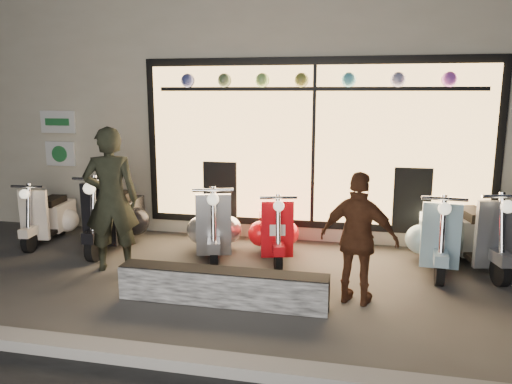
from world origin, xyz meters
TOP-DOWN VIEW (x-y plane):
  - ground at (0.00, 0.00)m, footprint 40.00×40.00m
  - kerb at (0.00, -2.00)m, footprint 40.00×0.25m
  - shop_building at (0.00, 4.98)m, footprint 10.20×6.23m
  - graffiti_barrier at (0.07, -0.65)m, footprint 2.39×0.28m
  - scooter_silver at (-0.55, 1.07)m, footprint 0.76×1.49m
  - scooter_red at (0.33, 1.17)m, footprint 0.66×1.37m
  - scooter_black at (-2.16, 1.17)m, footprint 0.57×1.60m
  - scooter_cream at (-3.34, 1.19)m, footprint 0.53×1.36m
  - scooter_blue at (2.59, 1.21)m, footprint 0.52×1.48m
  - scooter_grey at (3.08, 1.35)m, footprint 0.72×1.53m
  - man at (-1.67, 0.13)m, footprint 0.82×0.68m
  - woman at (1.55, -0.30)m, footprint 0.95×0.57m

SIDE VIEW (x-z plane):
  - ground at x=0.00m, z-range 0.00..0.00m
  - kerb at x=0.00m, z-range 0.00..0.12m
  - graffiti_barrier at x=0.07m, z-range 0.00..0.40m
  - scooter_cream at x=-3.34m, z-range -0.10..0.87m
  - scooter_red at x=0.33m, z-range -0.10..0.88m
  - scooter_blue at x=2.59m, z-range -0.10..0.95m
  - scooter_silver at x=-0.55m, z-range -0.10..0.96m
  - scooter_grey at x=3.08m, z-range -0.11..0.98m
  - scooter_black at x=-2.16m, z-range -0.11..1.03m
  - woman at x=1.55m, z-range 0.00..1.51m
  - man at x=-1.67m, z-range 0.00..1.93m
  - shop_building at x=0.00m, z-range 0.00..4.20m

